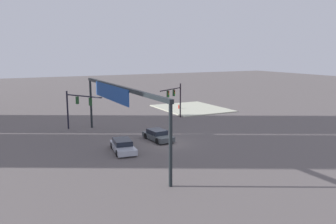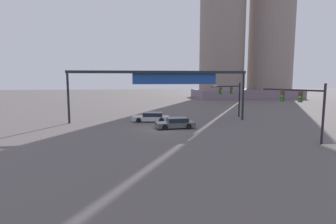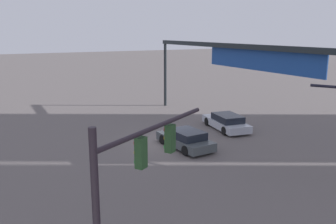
{
  "view_description": "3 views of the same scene",
  "coord_description": "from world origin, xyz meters",
  "px_view_note": "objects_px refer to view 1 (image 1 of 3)",
  "views": [
    {
      "loc": [
        -33.16,
        16.52,
        9.97
      ],
      "look_at": [
        -1.71,
        0.51,
        3.79
      ],
      "focal_mm": 36.81,
      "sensor_mm": 36.0,
      "label": 1
    },
    {
      "loc": [
        -3.09,
        -29.64,
        5.63
      ],
      "look_at": [
        0.47,
        -0.46,
        1.96
      ],
      "focal_mm": 28.82,
      "sensor_mm": 36.0,
      "label": 2
    },
    {
      "loc": [
        20.82,
        -11.1,
        7.47
      ],
      "look_at": [
        -2.02,
        0.71,
        1.66
      ],
      "focal_mm": 38.2,
      "sensor_mm": 36.0,
      "label": 3
    }
  ],
  "objects_px": {
    "sedan_car_approaching": "(123,146)",
    "traffic_signal_near_corner": "(77,103)",
    "traffic_signal_opposite_side": "(175,95)",
    "fire_hydrant_on_curb": "(179,107)",
    "sedan_car_waiting_far": "(158,135)"
  },
  "relations": [
    {
      "from": "sedan_car_approaching",
      "to": "traffic_signal_near_corner",
      "type": "bearing_deg",
      "value": -162.47
    },
    {
      "from": "traffic_signal_near_corner",
      "to": "traffic_signal_opposite_side",
      "type": "xyz_separation_m",
      "value": [
        1.21,
        -14.75,
        0.06
      ]
    },
    {
      "from": "traffic_signal_opposite_side",
      "to": "sedan_car_waiting_far",
      "type": "height_order",
      "value": "traffic_signal_opposite_side"
    },
    {
      "from": "traffic_signal_near_corner",
      "to": "traffic_signal_opposite_side",
      "type": "height_order",
      "value": "traffic_signal_opposite_side"
    },
    {
      "from": "traffic_signal_near_corner",
      "to": "sedan_car_waiting_far",
      "type": "bearing_deg",
      "value": 6.67
    },
    {
      "from": "sedan_car_waiting_far",
      "to": "fire_hydrant_on_curb",
      "type": "height_order",
      "value": "sedan_car_waiting_far"
    },
    {
      "from": "traffic_signal_opposite_side",
      "to": "sedan_car_waiting_far",
      "type": "distance_m",
      "value": 13.22
    },
    {
      "from": "sedan_car_approaching",
      "to": "fire_hydrant_on_curb",
      "type": "distance_m",
      "value": 26.68
    },
    {
      "from": "sedan_car_approaching",
      "to": "sedan_car_waiting_far",
      "type": "height_order",
      "value": "same"
    },
    {
      "from": "traffic_signal_opposite_side",
      "to": "sedan_car_approaching",
      "type": "bearing_deg",
      "value": 13.29
    },
    {
      "from": "traffic_signal_near_corner",
      "to": "sedan_car_waiting_far",
      "type": "xyz_separation_m",
      "value": [
        -9.1,
        -7.03,
        -2.94
      ]
    },
    {
      "from": "sedan_car_approaching",
      "to": "sedan_car_waiting_far",
      "type": "bearing_deg",
      "value": 123.97
    },
    {
      "from": "sedan_car_waiting_far",
      "to": "traffic_signal_near_corner",
      "type": "bearing_deg",
      "value": -146.85
    },
    {
      "from": "fire_hydrant_on_curb",
      "to": "sedan_car_waiting_far",
      "type": "bearing_deg",
      "value": 144.84
    },
    {
      "from": "traffic_signal_opposite_side",
      "to": "fire_hydrant_on_curb",
      "type": "distance_m",
      "value": 9.25
    }
  ]
}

